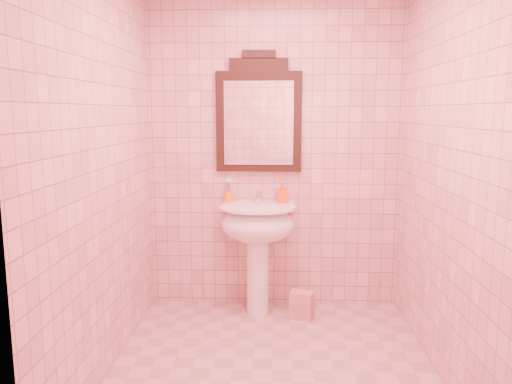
{
  "coord_description": "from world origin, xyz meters",
  "views": [
    {
      "loc": [
        0.02,
        -2.87,
        1.58
      ],
      "look_at": [
        -0.12,
        0.55,
        1.03
      ],
      "focal_mm": 35.0,
      "sensor_mm": 36.0,
      "label": 1
    }
  ],
  "objects_px": {
    "mirror": "(259,116)",
    "soap_dispenser": "(282,193)",
    "towel": "(302,305)",
    "toothbrush_cup": "(229,196)",
    "pedestal_sink": "(258,232)"
  },
  "relations": [
    {
      "from": "mirror",
      "to": "towel",
      "type": "xyz_separation_m",
      "value": [
        0.34,
        -0.28,
        -1.43
      ]
    },
    {
      "from": "pedestal_sink",
      "to": "toothbrush_cup",
      "type": "height_order",
      "value": "toothbrush_cup"
    },
    {
      "from": "pedestal_sink",
      "to": "soap_dispenser",
      "type": "bearing_deg",
      "value": 39.57
    },
    {
      "from": "pedestal_sink",
      "to": "mirror",
      "type": "xyz_separation_m",
      "value": [
        0.0,
        0.2,
        0.88
      ]
    },
    {
      "from": "towel",
      "to": "toothbrush_cup",
      "type": "bearing_deg",
      "value": 156.86
    },
    {
      "from": "pedestal_sink",
      "to": "towel",
      "type": "xyz_separation_m",
      "value": [
        0.34,
        -0.08,
        -0.56
      ]
    },
    {
      "from": "mirror",
      "to": "towel",
      "type": "relative_size",
      "value": 4.42
    },
    {
      "from": "pedestal_sink",
      "to": "towel",
      "type": "distance_m",
      "value": 0.66
    },
    {
      "from": "mirror",
      "to": "soap_dispenser",
      "type": "height_order",
      "value": "mirror"
    },
    {
      "from": "mirror",
      "to": "soap_dispenser",
      "type": "distance_m",
      "value": 0.63
    },
    {
      "from": "toothbrush_cup",
      "to": "soap_dispenser",
      "type": "bearing_deg",
      "value": -2.2
    },
    {
      "from": "soap_dispenser",
      "to": "toothbrush_cup",
      "type": "bearing_deg",
      "value": 159.04
    },
    {
      "from": "pedestal_sink",
      "to": "towel",
      "type": "height_order",
      "value": "pedestal_sink"
    },
    {
      "from": "pedestal_sink",
      "to": "mirror",
      "type": "relative_size",
      "value": 0.92
    },
    {
      "from": "mirror",
      "to": "towel",
      "type": "bearing_deg",
      "value": -39.24
    }
  ]
}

